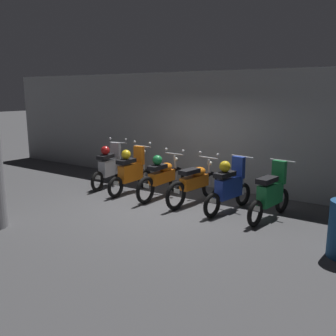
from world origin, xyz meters
name	(u,v)px	position (x,y,z in m)	size (l,w,h in m)	color
ground_plane	(160,208)	(0.00, 0.00, 0.00)	(80.00, 80.00, 0.00)	#424244
back_wall	(212,130)	(0.00, 2.45, 1.55)	(16.00, 0.30, 3.10)	gray
motorbike_slot_0	(110,166)	(-2.29, 0.83, 0.57)	(0.58, 1.67, 1.29)	black
motorbike_slot_1	(131,171)	(-1.37, 0.65, 0.57)	(0.59, 1.68, 1.29)	black
motorbike_slot_2	(162,176)	(-0.46, 0.74, 0.53)	(0.59, 1.95, 1.15)	black
motorbike_slot_3	(195,183)	(0.46, 0.77, 0.49)	(0.59, 1.94, 1.15)	black
motorbike_slot_4	(229,186)	(1.37, 0.67, 0.57)	(0.56, 1.67, 1.18)	black
motorbike_slot_5	(271,194)	(2.29, 0.70, 0.52)	(0.56, 1.68, 1.18)	black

